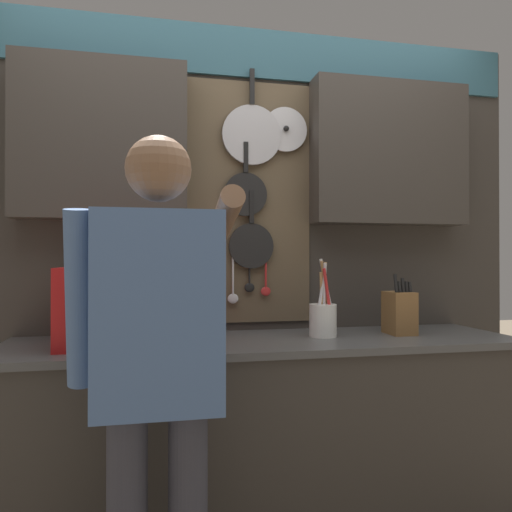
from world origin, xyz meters
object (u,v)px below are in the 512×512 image
object	(u,v)px
microwave	(126,305)
utensil_crock	(323,316)
knife_block	(399,312)
person	(158,354)

from	to	relation	value
microwave	utensil_crock	xyz separation A→B (m)	(0.85, 0.00, -0.07)
utensil_crock	knife_block	bearing A→B (deg)	-0.08
knife_block	person	bearing A→B (deg)	-153.31
knife_block	utensil_crock	xyz separation A→B (m)	(-0.37, 0.00, -0.01)
microwave	person	xyz separation A→B (m)	(0.12, -0.55, -0.10)
knife_block	person	world-z (taller)	person
utensil_crock	microwave	bearing A→B (deg)	-179.91
microwave	utensil_crock	size ratio (longest dim) A/B	1.47
person	utensil_crock	bearing A→B (deg)	37.16
utensil_crock	person	bearing A→B (deg)	-142.84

